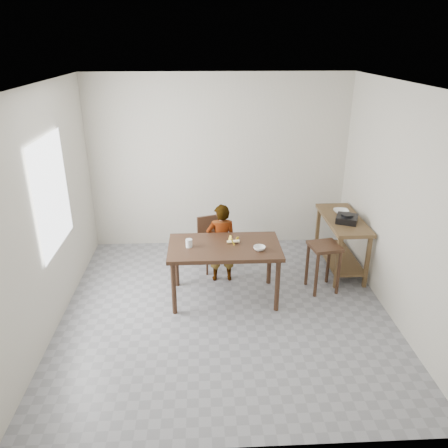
{
  "coord_description": "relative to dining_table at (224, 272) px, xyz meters",
  "views": [
    {
      "loc": [
        -0.26,
        -4.6,
        3.12
      ],
      "look_at": [
        0.0,
        0.4,
        1.0
      ],
      "focal_mm": 35.0,
      "sensor_mm": 36.0,
      "label": 1
    }
  ],
  "objects": [
    {
      "name": "floor",
      "position": [
        0.0,
        -0.3,
        -0.4
      ],
      "size": [
        4.0,
        4.0,
        0.04
      ],
      "primitive_type": "cube",
      "color": "gray",
      "rests_on": "ground"
    },
    {
      "name": "ceiling",
      "position": [
        0.0,
        -0.3,
        2.35
      ],
      "size": [
        4.0,
        4.0,
        0.04
      ],
      "primitive_type": "cube",
      "color": "white",
      "rests_on": "wall_back"
    },
    {
      "name": "wall_back",
      "position": [
        0.0,
        1.72,
        0.98
      ],
      "size": [
        4.0,
        0.04,
        2.7
      ],
      "primitive_type": "cube",
      "color": "beige",
      "rests_on": "ground"
    },
    {
      "name": "wall_front",
      "position": [
        0.0,
        -2.32,
        0.98
      ],
      "size": [
        4.0,
        0.04,
        2.7
      ],
      "primitive_type": "cube",
      "color": "beige",
      "rests_on": "ground"
    },
    {
      "name": "wall_left",
      "position": [
        -2.02,
        -0.3,
        0.98
      ],
      "size": [
        0.04,
        4.0,
        2.7
      ],
      "primitive_type": "cube",
      "color": "beige",
      "rests_on": "ground"
    },
    {
      "name": "wall_right",
      "position": [
        2.02,
        -0.3,
        0.98
      ],
      "size": [
        0.04,
        4.0,
        2.7
      ],
      "primitive_type": "cube",
      "color": "beige",
      "rests_on": "ground"
    },
    {
      "name": "window_pane",
      "position": [
        -1.97,
        -0.1,
        1.12
      ],
      "size": [
        0.02,
        1.1,
        1.3
      ],
      "primitive_type": "cube",
      "color": "white",
      "rests_on": "wall_left"
    },
    {
      "name": "dining_table",
      "position": [
        0.0,
        0.0,
        0.0
      ],
      "size": [
        1.4,
        0.8,
        0.75
      ],
      "primitive_type": null,
      "color": "#382216",
      "rests_on": "floor"
    },
    {
      "name": "prep_counter",
      "position": [
        1.72,
        0.7,
        0.03
      ],
      "size": [
        0.5,
        1.2,
        0.8
      ],
      "primitive_type": null,
      "color": "brown",
      "rests_on": "floor"
    },
    {
      "name": "child",
      "position": [
        -0.02,
        0.47,
        0.19
      ],
      "size": [
        0.42,
        0.29,
        1.12
      ],
      "primitive_type": "imported",
      "rotation": [
        0.0,
        0.0,
        3.19
      ],
      "color": "white",
      "rests_on": "floor"
    },
    {
      "name": "dining_chair",
      "position": [
        -0.12,
        0.81,
        0.01
      ],
      "size": [
        0.47,
        0.47,
        0.77
      ],
      "primitive_type": null,
      "rotation": [
        0.0,
        0.0,
        0.33
      ],
      "color": "#382216",
      "rests_on": "floor"
    },
    {
      "name": "stool",
      "position": [
        1.32,
        0.14,
        -0.04
      ],
      "size": [
        0.43,
        0.43,
        0.66
      ],
      "primitive_type": null,
      "rotation": [
        0.0,
        0.0,
        0.17
      ],
      "color": "#382216",
      "rests_on": "floor"
    },
    {
      "name": "glass_tumbler",
      "position": [
        -0.44,
        -0.01,
        0.43
      ],
      "size": [
        0.09,
        0.09,
        0.1
      ],
      "primitive_type": "cylinder",
      "rotation": [
        0.0,
        0.0,
        0.08
      ],
      "color": "silver",
      "rests_on": "dining_table"
    },
    {
      "name": "small_bowl",
      "position": [
        0.42,
        -0.14,
        0.4
      ],
      "size": [
        0.18,
        0.18,
        0.05
      ],
      "primitive_type": "imported",
      "rotation": [
        0.0,
        0.0,
        0.28
      ],
      "color": "white",
      "rests_on": "dining_table"
    },
    {
      "name": "banana",
      "position": [
        0.11,
        0.06,
        0.41
      ],
      "size": [
        0.18,
        0.13,
        0.06
      ],
      "primitive_type": null,
      "rotation": [
        0.0,
        0.0,
        -0.04
      ],
      "color": "gold",
      "rests_on": "dining_table"
    },
    {
      "name": "serving_bowl",
      "position": [
        1.74,
        0.88,
        0.45
      ],
      "size": [
        0.24,
        0.24,
        0.05
      ],
      "primitive_type": "imported",
      "rotation": [
        0.0,
        0.0,
        -0.1
      ],
      "color": "white",
      "rests_on": "prep_counter"
    },
    {
      "name": "gas_burner",
      "position": [
        1.72,
        0.55,
        0.47
      ],
      "size": [
        0.36,
        0.36,
        0.09
      ],
      "primitive_type": "cube",
      "rotation": [
        0.0,
        0.0,
        -0.42
      ],
      "color": "black",
      "rests_on": "prep_counter"
    }
  ]
}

